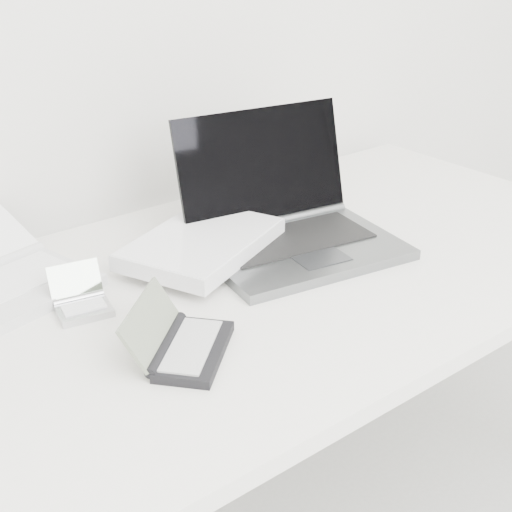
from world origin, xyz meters
TOP-DOWN VIEW (x-y plane):
  - desk at (0.00, 1.55)m, footprint 1.60×0.80m
  - laptop_large at (0.06, 1.63)m, footprint 0.56×0.41m
  - pda_silver at (-0.31, 1.63)m, footprint 0.10×0.11m
  - palmtop_charcoal at (-0.25, 1.41)m, footprint 0.21×0.21m

SIDE VIEW (x-z plane):
  - desk at x=0.00m, z-range 0.32..1.05m
  - pda_silver at x=-0.31m, z-range 0.71..0.78m
  - palmtop_charcoal at x=-0.25m, z-range 0.71..0.79m
  - laptop_large at x=0.06m, z-range 0.65..0.89m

